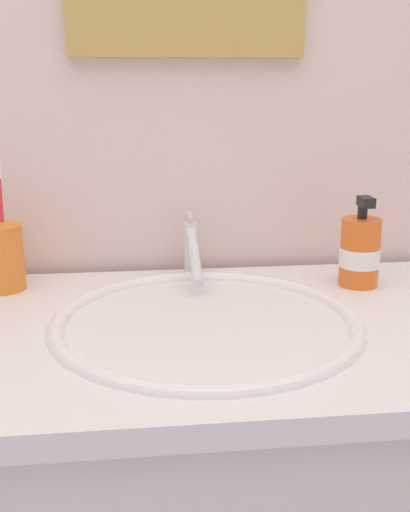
{
  "coord_description": "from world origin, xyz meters",
  "views": [
    {
      "loc": [
        -0.1,
        -0.82,
        1.17
      ],
      "look_at": [
        0.0,
        0.03,
        0.93
      ],
      "focal_mm": 43.72,
      "sensor_mm": 36.0,
      "label": 1
    }
  ],
  "objects_px": {
    "toothbrush_cup": "(1,258)",
    "soap_dispenser": "(360,252)",
    "faucet": "(193,250)",
    "toothbrush_red": "(2,217)"
  },
  "relations": [
    {
      "from": "faucet",
      "to": "toothbrush_red",
      "type": "height_order",
      "value": "toothbrush_red"
    },
    {
      "from": "toothbrush_cup",
      "to": "toothbrush_red",
      "type": "bearing_deg",
      "value": 86.84
    },
    {
      "from": "faucet",
      "to": "toothbrush_cup",
      "type": "distance_m",
      "value": 0.32
    },
    {
      "from": "toothbrush_red",
      "to": "soap_dispenser",
      "type": "distance_m",
      "value": 0.6
    },
    {
      "from": "faucet",
      "to": "toothbrush_red",
      "type": "bearing_deg",
      "value": 178.8
    },
    {
      "from": "faucet",
      "to": "soap_dispenser",
      "type": "height_order",
      "value": "soap_dispenser"
    },
    {
      "from": "toothbrush_cup",
      "to": "soap_dispenser",
      "type": "relative_size",
      "value": 0.71
    },
    {
      "from": "toothbrush_cup",
      "to": "soap_dispenser",
      "type": "xyz_separation_m",
      "value": [
        0.59,
        -0.05,
        0.0
      ]
    },
    {
      "from": "toothbrush_cup",
      "to": "soap_dispenser",
      "type": "height_order",
      "value": "soap_dispenser"
    },
    {
      "from": "soap_dispenser",
      "to": "faucet",
      "type": "bearing_deg",
      "value": 166.38
    }
  ]
}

